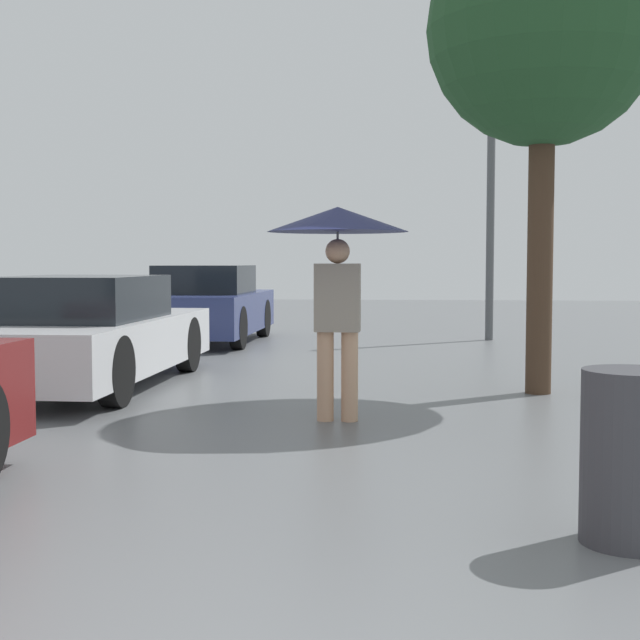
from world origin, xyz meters
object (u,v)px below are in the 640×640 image
tree (544,32)px  street_lamp (491,201)px  trash_bin (631,457)px  pedestrian (338,243)px  parked_car_middle (87,334)px  parked_car_farthest (208,306)px

tree → street_lamp: tree is taller
trash_bin → pedestrian: bearing=117.7°
parked_car_middle → parked_car_farthest: bearing=88.9°
tree → street_lamp: size_ratio=1.13×
parked_car_middle → trash_bin: size_ratio=5.25×
parked_car_middle → street_lamp: street_lamp is taller
parked_car_middle → parked_car_farthest: (0.11, 5.41, 0.04)m
parked_car_farthest → parked_car_middle: bearing=-91.1°
pedestrian → parked_car_middle: 3.54m
parked_car_farthest → street_lamp: bearing=10.7°
parked_car_middle → parked_car_farthest: 5.41m
parked_car_middle → tree: (4.82, -0.03, 3.10)m
tree → parked_car_farthest: bearing=130.9°
pedestrian → tree: size_ratio=0.37×
street_lamp → tree: bearing=-90.6°
parked_car_farthest → street_lamp: street_lamp is taller
parked_car_middle → parked_car_farthest: parked_car_farthest is taller
parked_car_farthest → street_lamp: size_ratio=0.90×
parked_car_farthest → trash_bin: size_ratio=4.60×
parked_car_farthest → trash_bin: (4.43, -10.41, -0.19)m
pedestrian → parked_car_farthest: 7.80m
pedestrian → tree: (1.94, 1.80, 2.15)m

